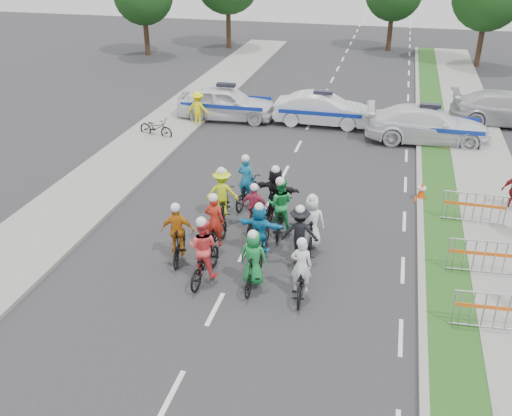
% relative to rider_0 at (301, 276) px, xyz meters
% --- Properties ---
extents(ground, '(90.00, 90.00, 0.00)m').
position_rel_rider_0_xyz_m(ground, '(-2.00, -1.12, -0.59)').
color(ground, '#28282B').
rests_on(ground, ground).
extents(curb_right, '(0.20, 60.00, 0.12)m').
position_rel_rider_0_xyz_m(curb_right, '(3.10, 3.88, -0.53)').
color(curb_right, gray).
rests_on(curb_right, ground).
extents(grass_strip, '(1.20, 60.00, 0.11)m').
position_rel_rider_0_xyz_m(grass_strip, '(3.80, 3.88, -0.54)').
color(grass_strip, '#174A18').
rests_on(grass_strip, ground).
extents(sidewalk_right, '(2.40, 60.00, 0.13)m').
position_rel_rider_0_xyz_m(sidewalk_right, '(5.60, 3.88, -0.53)').
color(sidewalk_right, gray).
rests_on(sidewalk_right, ground).
extents(sidewalk_left, '(3.00, 60.00, 0.13)m').
position_rel_rider_0_xyz_m(sidewalk_left, '(-8.50, 3.88, -0.53)').
color(sidewalk_left, gray).
rests_on(sidewalk_left, ground).
extents(rider_0, '(0.75, 1.79, 1.78)m').
position_rel_rider_0_xyz_m(rider_0, '(0.00, 0.00, 0.00)').
color(rider_0, black).
rests_on(rider_0, ground).
extents(rider_1, '(0.76, 1.71, 1.78)m').
position_rel_rider_0_xyz_m(rider_1, '(-1.28, 0.08, 0.11)').
color(rider_1, black).
rests_on(rider_1, ground).
extents(rider_2, '(0.85, 1.95, 1.95)m').
position_rel_rider_0_xyz_m(rider_2, '(-2.69, 0.14, 0.13)').
color(rider_2, black).
rests_on(rider_2, ground).
extents(rider_3, '(0.99, 1.83, 1.86)m').
position_rel_rider_0_xyz_m(rider_3, '(-3.71, 0.92, 0.12)').
color(rider_3, black).
rests_on(rider_3, ground).
extents(rider_4, '(1.09, 1.87, 1.84)m').
position_rel_rider_0_xyz_m(rider_4, '(-0.34, 1.66, 0.12)').
color(rider_4, black).
rests_on(rider_4, ground).
extents(rider_5, '(1.44, 1.71, 1.76)m').
position_rel_rider_0_xyz_m(rider_5, '(-1.51, 1.68, 0.15)').
color(rider_5, black).
rests_on(rider_5, ground).
extents(rider_6, '(0.70, 1.86, 1.87)m').
position_rel_rider_0_xyz_m(rider_6, '(-2.87, 1.74, 0.03)').
color(rider_6, black).
rests_on(rider_6, ground).
extents(rider_7, '(0.84, 1.82, 1.86)m').
position_rel_rider_0_xyz_m(rider_7, '(-0.12, 2.41, 0.13)').
color(rider_7, black).
rests_on(rider_7, ground).
extents(rider_8, '(0.85, 1.93, 1.92)m').
position_rel_rider_0_xyz_m(rider_8, '(-1.23, 3.22, 0.12)').
color(rider_8, black).
rests_on(rider_8, ground).
extents(rider_9, '(0.88, 1.66, 1.72)m').
position_rel_rider_0_xyz_m(rider_9, '(-1.99, 3.03, 0.07)').
color(rider_9, black).
rests_on(rider_9, ground).
extents(rider_10, '(1.13, 1.93, 1.89)m').
position_rel_rider_0_xyz_m(rider_10, '(-3.21, 3.62, 0.14)').
color(rider_10, black).
rests_on(rider_10, ground).
extents(rider_11, '(1.59, 1.88, 1.91)m').
position_rel_rider_0_xyz_m(rider_11, '(-1.55, 4.09, 0.21)').
color(rider_11, black).
rests_on(rider_11, ground).
extents(rider_12, '(0.89, 1.92, 1.89)m').
position_rel_rider_0_xyz_m(rider_12, '(-2.74, 4.85, 0.03)').
color(rider_12, black).
rests_on(rider_12, ground).
extents(police_car_0, '(4.91, 2.28, 1.63)m').
position_rel_rider_0_xyz_m(police_car_0, '(-6.12, 13.85, 0.22)').
color(police_car_0, white).
rests_on(police_car_0, ground).
extents(police_car_1, '(4.57, 1.64, 1.50)m').
position_rel_rider_0_xyz_m(police_car_1, '(-1.42, 14.11, 0.16)').
color(police_car_1, white).
rests_on(police_car_1, ground).
extents(police_car_2, '(5.51, 2.53, 1.56)m').
position_rel_rider_0_xyz_m(police_car_2, '(3.41, 12.88, 0.19)').
color(police_car_2, white).
rests_on(police_car_2, ground).
extents(civilian_sedan, '(5.38, 2.23, 1.56)m').
position_rel_rider_0_xyz_m(civilian_sedan, '(7.22, 16.24, 0.19)').
color(civilian_sedan, '#BBBBC0').
rests_on(civilian_sedan, ground).
extents(marshal_hiviz, '(1.10, 0.68, 1.64)m').
position_rel_rider_0_xyz_m(marshal_hiviz, '(-7.17, 12.63, 0.23)').
color(marshal_hiviz, '#FFF70D').
rests_on(marshal_hiviz, ground).
extents(barrier_0, '(2.03, 0.64, 1.12)m').
position_rel_rider_0_xyz_m(barrier_0, '(4.70, -0.40, -0.03)').
color(barrier_0, '#A5A8AD').
rests_on(barrier_0, ground).
extents(barrier_1, '(2.03, 0.62, 1.12)m').
position_rel_rider_0_xyz_m(barrier_1, '(4.70, 2.11, -0.03)').
color(barrier_1, '#A5A8AD').
rests_on(barrier_1, ground).
extents(barrier_2, '(2.01, 0.52, 1.12)m').
position_rel_rider_0_xyz_m(barrier_2, '(4.70, 5.18, -0.03)').
color(barrier_2, '#A5A8AD').
rests_on(barrier_2, ground).
extents(cone_0, '(0.40, 0.40, 0.70)m').
position_rel_rider_0_xyz_m(cone_0, '(3.14, 6.67, -0.25)').
color(cone_0, '#F24C0C').
rests_on(cone_0, ground).
extents(cone_1, '(0.40, 0.40, 0.70)m').
position_rel_rider_0_xyz_m(cone_1, '(4.30, 12.11, -0.25)').
color(cone_1, '#F24C0C').
rests_on(cone_1, ground).
extents(parked_bike, '(1.82, 0.97, 0.91)m').
position_rel_rider_0_xyz_m(parked_bike, '(-8.46, 10.52, -0.14)').
color(parked_bike, black).
rests_on(parked_bike, ground).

